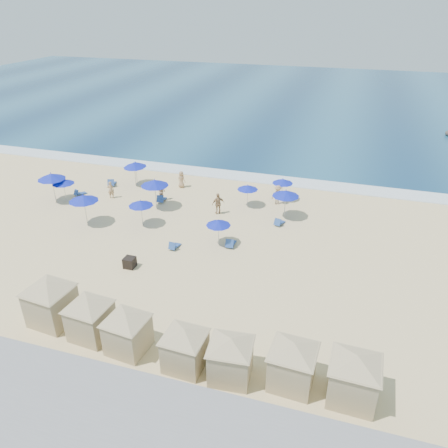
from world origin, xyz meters
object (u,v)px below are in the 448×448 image
at_px(cabana_2, 127,327).
at_px(umbrella_2, 134,165).
at_px(cabana_0, 50,297).
at_px(cabana_1, 89,313).
at_px(umbrella_3, 83,198).
at_px(beachgoer_1, 161,191).
at_px(cabana_4, 231,353).
at_px(umbrella_0, 63,181).
at_px(umbrella_5, 155,183).
at_px(umbrella_8, 218,223).
at_px(umbrella_10, 286,193).
at_px(beachgoer_3, 278,195).
at_px(umbrella_1, 51,176).
at_px(cabana_6, 355,372).
at_px(beachgoer_0, 111,190).
at_px(beachgoer_4, 181,179).
at_px(cabana_3, 185,343).
at_px(cabana_5, 293,358).
at_px(umbrella_6, 141,203).
at_px(beachgoer_2, 218,204).
at_px(umbrella_7, 248,187).
at_px(umbrella_9, 283,181).
at_px(umbrella_4, 135,164).
at_px(trash_bin, 130,262).

bearing_deg(cabana_2, umbrella_2, 116.53).
relative_size(cabana_0, cabana_1, 1.10).
height_order(umbrella_3, beachgoer_1, umbrella_3).
height_order(cabana_4, umbrella_3, umbrella_3).
distance_m(umbrella_0, umbrella_5, 8.34).
bearing_deg(umbrella_8, umbrella_10, 56.44).
bearing_deg(cabana_1, umbrella_10, 66.76).
relative_size(beachgoer_1, beachgoer_3, 0.92).
bearing_deg(umbrella_0, umbrella_1, -165.54).
relative_size(cabana_4, cabana_6, 0.92).
bearing_deg(beachgoer_0, beachgoer_4, -153.60).
relative_size(cabana_3, beachgoer_1, 2.50).
distance_m(cabana_6, umbrella_5, 23.26).
relative_size(cabana_0, cabana_5, 1.08).
bearing_deg(cabana_4, umbrella_6, 130.79).
bearing_deg(cabana_0, beachgoer_0, 109.42).
relative_size(umbrella_0, umbrella_2, 0.94).
relative_size(cabana_4, beachgoer_3, 2.36).
distance_m(umbrella_6, beachgoer_1, 5.14).
bearing_deg(cabana_6, umbrella_2, 136.77).
xyz_separation_m(cabana_5, beachgoer_2, (-8.86, 16.26, -0.63)).
xyz_separation_m(umbrella_1, beachgoer_1, (8.91, 3.14, -1.56)).
xyz_separation_m(cabana_3, beachgoer_1, (-9.42, 17.91, -0.65)).
bearing_deg(umbrella_7, umbrella_1, -166.15).
bearing_deg(umbrella_2, umbrella_0, -128.48).
xyz_separation_m(umbrella_5, beachgoer_4, (0.36, 4.91, -1.53)).
bearing_deg(cabana_0, umbrella_7, 69.89).
bearing_deg(beachgoer_1, umbrella_9, -145.83).
relative_size(umbrella_1, umbrella_7, 1.34).
xyz_separation_m(cabana_4, umbrella_4, (-15.53, 20.50, 0.56)).
height_order(cabana_4, beachgoer_1, cabana_4).
bearing_deg(cabana_0, umbrella_2, 104.30).
height_order(umbrella_5, beachgoer_1, umbrella_5).
distance_m(umbrella_5, umbrella_6, 3.31).
relative_size(beachgoer_1, beachgoer_2, 0.88).
height_order(cabana_5, beachgoer_4, cabana_5).
distance_m(umbrella_1, umbrella_7, 17.09).
height_order(trash_bin, cabana_1, cabana_1).
relative_size(cabana_6, umbrella_8, 2.19).
xyz_separation_m(cabana_5, beachgoer_0, (-19.11, 16.46, -0.76)).
bearing_deg(cabana_0, cabana_4, -5.01).
height_order(umbrella_6, beachgoer_4, umbrella_6).
relative_size(cabana_5, umbrella_9, 2.06).
height_order(umbrella_2, beachgoer_1, umbrella_2).
bearing_deg(umbrella_8, cabana_2, -95.47).
distance_m(umbrella_2, beachgoer_4, 4.68).
xyz_separation_m(cabana_3, beachgoer_0, (-13.94, 16.91, -0.66)).
height_order(cabana_4, umbrella_0, cabana_4).
bearing_deg(umbrella_4, umbrella_5, -46.72).
xyz_separation_m(beachgoer_0, beachgoer_4, (5.14, 4.19, 0.01)).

